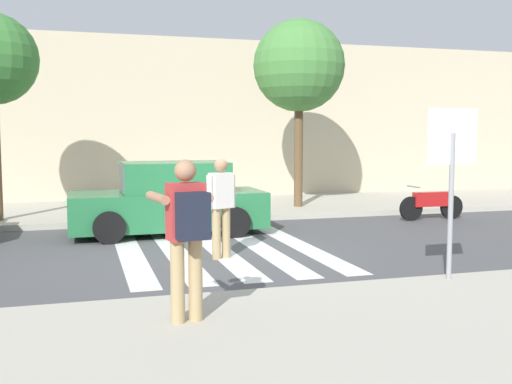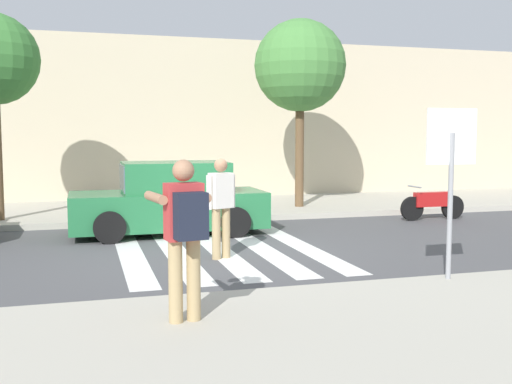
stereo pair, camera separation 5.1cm
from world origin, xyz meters
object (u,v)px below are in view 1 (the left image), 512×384
object	(u,v)px
stop_sign	(452,156)
street_tree_center	(299,67)
photographer_with_backpack	(187,226)
parked_car_green	(170,200)
pedestrian_crossing	(221,202)
motorcycle	(431,203)

from	to	relation	value
stop_sign	street_tree_center	distance (m)	8.85
photographer_with_backpack	parked_car_green	world-z (taller)	photographer_with_backpack
stop_sign	parked_car_green	xyz separation A→B (m)	(-3.03, 5.71, -1.11)
parked_car_green	street_tree_center	size ratio (longest dim) A/B	0.80
street_tree_center	photographer_with_backpack	bearing A→B (deg)	-116.80
pedestrian_crossing	motorcycle	bearing A→B (deg)	27.20
parked_car_green	street_tree_center	world-z (taller)	street_tree_center
stop_sign	photographer_with_backpack	bearing A→B (deg)	-166.49
motorcycle	stop_sign	bearing A→B (deg)	-120.89
photographer_with_backpack	pedestrian_crossing	bearing A→B (deg)	71.71
motorcycle	street_tree_center	world-z (taller)	street_tree_center
motorcycle	street_tree_center	size ratio (longest dim) A/B	0.34
pedestrian_crossing	street_tree_center	bearing A→B (deg)	58.16
parked_car_green	photographer_with_backpack	bearing A→B (deg)	-96.67
photographer_with_backpack	motorcycle	world-z (taller)	photographer_with_backpack
street_tree_center	parked_car_green	bearing A→B (deg)	-144.83
motorcycle	street_tree_center	distance (m)	5.10
stop_sign	parked_car_green	distance (m)	6.56
parked_car_green	motorcycle	size ratio (longest dim) A/B	2.33
stop_sign	photographer_with_backpack	size ratio (longest dim) A/B	1.36
stop_sign	photographer_with_backpack	world-z (taller)	stop_sign
parked_car_green	street_tree_center	distance (m)	5.88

